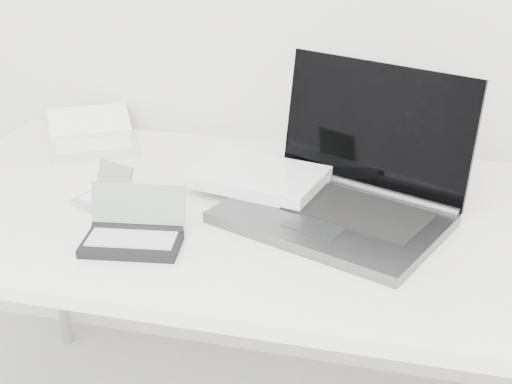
% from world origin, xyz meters
% --- Properties ---
extents(desk, '(1.60, 0.80, 0.73)m').
position_xyz_m(desk, '(0.00, 1.55, 0.68)').
color(desk, white).
rests_on(desk, ground).
extents(laptop_large, '(0.62, 0.48, 0.29)m').
position_xyz_m(laptop_large, '(0.09, 1.59, 0.78)').
color(laptop_large, '#545759').
rests_on(laptop_large, desk).
extents(netbook_open_white, '(0.32, 0.34, 0.06)m').
position_xyz_m(netbook_open_white, '(-0.54, 1.80, 0.75)').
color(netbook_open_white, silver).
rests_on(netbook_open_white, desk).
extents(pda_silver, '(0.13, 0.13, 0.08)m').
position_xyz_m(pda_silver, '(-0.37, 1.50, 0.75)').
color(pda_silver, '#B9BABE').
rests_on(pda_silver, desk).
extents(palmtop_charcoal, '(0.20, 0.16, 0.10)m').
position_xyz_m(palmtop_charcoal, '(-0.23, 1.35, 0.75)').
color(palmtop_charcoal, black).
rests_on(palmtop_charcoal, desk).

